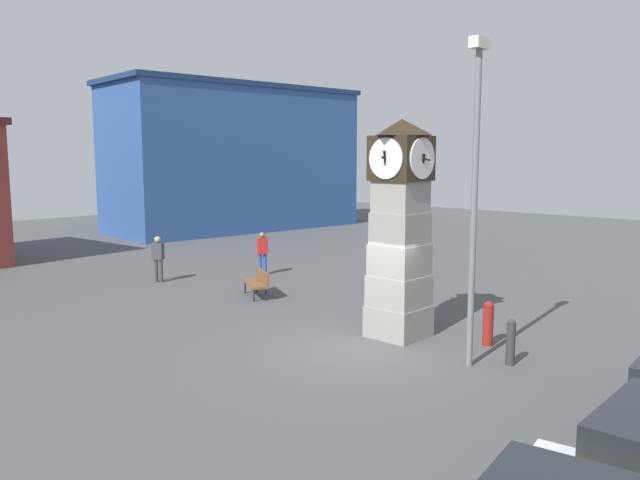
# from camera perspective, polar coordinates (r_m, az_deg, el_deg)

# --- Properties ---
(ground_plane) EXTENTS (75.52, 75.52, 0.00)m
(ground_plane) POSITION_cam_1_polar(r_m,az_deg,el_deg) (15.53, 3.97, -9.77)
(ground_plane) COLOR #4C4C4F
(clock_tower) EXTENTS (1.64, 1.71, 5.57)m
(clock_tower) POSITION_cam_1_polar(r_m,az_deg,el_deg) (15.99, 7.32, 0.81)
(clock_tower) COLOR gray
(clock_tower) RESTS_ON ground_plane
(bollard_near_tower) EXTENTS (0.26, 0.26, 1.12)m
(bollard_near_tower) POSITION_cam_1_polar(r_m,az_deg,el_deg) (16.05, 15.12, -7.33)
(bollard_near_tower) COLOR maroon
(bollard_near_tower) RESTS_ON ground_plane
(bollard_mid_row) EXTENTS (0.20, 0.20, 1.05)m
(bollard_mid_row) POSITION_cam_1_polar(r_m,az_deg,el_deg) (14.74, 17.04, -8.88)
(bollard_mid_row) COLOR #333338
(bollard_mid_row) RESTS_ON ground_plane
(bench) EXTENTS (1.20, 1.67, 0.90)m
(bench) POSITION_cam_1_polar(r_m,az_deg,el_deg) (20.88, -5.72, -3.77)
(bench) COLOR brown
(bench) RESTS_ON ground_plane
(pedestrian_crossing_lot) EXTENTS (0.46, 0.38, 1.70)m
(pedestrian_crossing_lot) POSITION_cam_1_polar(r_m,az_deg,el_deg) (24.60, -5.29, -0.96)
(pedestrian_crossing_lot) COLOR #264CA5
(pedestrian_crossing_lot) RESTS_ON ground_plane
(pedestrian_by_cars) EXTENTS (0.41, 0.47, 1.71)m
(pedestrian_by_cars) POSITION_cam_1_polar(r_m,az_deg,el_deg) (23.89, -14.59, -1.42)
(pedestrian_by_cars) COLOR #3F3F47
(pedestrian_by_cars) RESTS_ON ground_plane
(street_lamp_near_road) EXTENTS (0.50, 0.24, 7.11)m
(street_lamp_near_road) POSITION_cam_1_polar(r_m,az_deg,el_deg) (13.86, 13.97, 5.03)
(street_lamp_near_road) COLOR slate
(street_lamp_near_road) RESTS_ON ground_plane
(storefront_low_left) EXTENTS (16.68, 8.08, 9.06)m
(storefront_low_left) POSITION_cam_1_polar(r_m,az_deg,el_deg) (40.71, -7.81, 7.43)
(storefront_low_left) COLOR #2D5193
(storefront_low_left) RESTS_ON ground_plane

